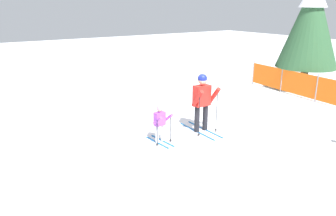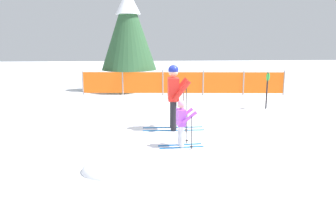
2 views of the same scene
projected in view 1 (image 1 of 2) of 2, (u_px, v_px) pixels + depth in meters
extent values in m
plane|color=white|center=(203.00, 131.00, 9.84)|extent=(60.00, 60.00, 0.00)
cube|color=#1966B2|center=(205.00, 129.00, 9.95)|extent=(1.64, 0.07, 0.02)
cube|color=#1966B2|center=(197.00, 131.00, 9.79)|extent=(1.64, 0.07, 0.02)
cylinder|color=black|center=(205.00, 117.00, 9.83)|extent=(0.16, 0.16, 0.78)
cylinder|color=black|center=(197.00, 119.00, 9.67)|extent=(0.16, 0.16, 0.78)
cube|color=red|center=(202.00, 96.00, 9.54)|extent=(0.29, 0.49, 0.60)
cylinder|color=red|center=(214.00, 96.00, 9.54)|extent=(0.48, 0.13, 0.56)
cylinder|color=red|center=(198.00, 99.00, 9.23)|extent=(0.48, 0.13, 0.56)
sphere|color=#D8AD8C|center=(202.00, 80.00, 9.40)|extent=(0.26, 0.26, 0.26)
sphere|color=navy|center=(202.00, 79.00, 9.39)|extent=(0.27, 0.27, 0.27)
cylinder|color=black|center=(217.00, 113.00, 9.61)|extent=(0.02, 0.02, 1.21)
cylinder|color=black|center=(216.00, 130.00, 9.77)|extent=(0.07, 0.07, 0.01)
cylinder|color=black|center=(199.00, 116.00, 9.27)|extent=(0.02, 0.02, 1.21)
cylinder|color=black|center=(199.00, 134.00, 9.44)|extent=(0.07, 0.07, 0.01)
cube|color=#1966B2|center=(163.00, 141.00, 9.11)|extent=(1.01, 0.13, 0.02)
cube|color=#1966B2|center=(157.00, 142.00, 8.99)|extent=(1.01, 0.13, 0.02)
cylinder|color=silver|center=(163.00, 132.00, 9.03)|extent=(0.10, 0.10, 0.48)
cylinder|color=silver|center=(157.00, 134.00, 8.92)|extent=(0.10, 0.10, 0.48)
cube|color=#B24CD8|center=(160.00, 119.00, 8.85)|extent=(0.19, 0.31, 0.37)
cylinder|color=#B24CD8|center=(168.00, 118.00, 8.84)|extent=(0.35, 0.10, 0.29)
cylinder|color=#B24CD8|center=(157.00, 121.00, 8.62)|extent=(0.35, 0.10, 0.29)
sphere|color=#D8AD8C|center=(160.00, 109.00, 8.76)|extent=(0.16, 0.16, 0.16)
sphere|color=pink|center=(160.00, 108.00, 8.76)|extent=(0.17, 0.17, 0.17)
cylinder|color=black|center=(171.00, 130.00, 8.94)|extent=(0.02, 0.02, 0.74)
cylinder|color=black|center=(171.00, 140.00, 9.03)|extent=(0.07, 0.07, 0.01)
cylinder|color=black|center=(157.00, 133.00, 8.66)|extent=(0.02, 0.02, 0.74)
cylinder|color=black|center=(157.00, 144.00, 8.76)|extent=(0.07, 0.07, 0.01)
cylinder|color=gray|center=(253.00, 73.00, 15.62)|extent=(0.06, 0.06, 1.10)
cylinder|color=gray|center=(282.00, 80.00, 14.14)|extent=(0.06, 0.06, 1.10)
cylinder|color=gray|center=(317.00, 88.00, 12.66)|extent=(0.06, 0.06, 1.10)
cube|color=orange|center=(267.00, 76.00, 14.88)|extent=(1.76, 0.19, 0.92)
cube|color=orange|center=(298.00, 84.00, 13.40)|extent=(1.76, 0.19, 0.92)
cylinder|color=#4C3823|center=(304.00, 78.00, 14.59)|extent=(0.32, 0.32, 1.01)
cone|color=#2D5733|center=(311.00, 23.00, 13.87)|extent=(2.57, 2.57, 3.77)
ellipsoid|color=white|center=(97.00, 136.00, 9.47)|extent=(1.23, 1.04, 0.49)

